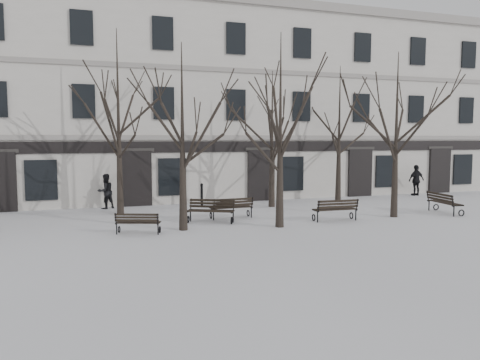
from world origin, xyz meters
name	(u,v)px	position (x,y,z in m)	size (l,w,h in m)	color
ground	(250,230)	(0.00, 0.00, 0.00)	(100.00, 100.00, 0.00)	silver
building	(182,108)	(0.00, 12.96, 5.52)	(40.40, 10.20, 11.40)	beige
tree_1	(182,114)	(-2.45, 0.78, 4.47)	(5.01, 5.01, 7.16)	black
tree_2	(280,107)	(1.34, 0.17, 4.79)	(5.36, 5.36, 7.66)	black
tree_3	(397,115)	(7.24, 0.80, 4.60)	(5.15, 5.15, 7.36)	black
tree_4	(118,99)	(-4.50, 5.50, 5.35)	(5.99, 5.99, 8.56)	black
tree_5	(272,123)	(3.16, 5.47, 4.36)	(4.89, 4.89, 6.98)	black
tree_6	(339,117)	(7.54, 6.29, 4.72)	(5.28, 5.28, 7.55)	black
bench_1	(138,222)	(-4.21, 0.55, 0.45)	(1.71, 1.09, 0.82)	black
bench_2	(336,209)	(4.17, 0.68, 0.52)	(1.94, 0.77, 0.96)	black
bench_3	(211,210)	(-1.02, 2.01, 0.54)	(2.03, 1.50, 0.99)	black
bench_4	(232,207)	(0.12, 2.70, 0.52)	(1.92, 0.78, 0.95)	black
bench_5	(444,202)	(10.09, 0.91, 0.54)	(0.92, 2.03, 0.99)	black
bollard_a	(202,194)	(-0.28, 6.72, 0.65)	(0.16, 0.16, 1.22)	black
bollard_b	(280,192)	(4.38, 7.24, 0.52)	(0.13, 0.13, 0.98)	black
pedestrian_b	(106,209)	(-5.08, 7.47, 0.00)	(0.86, 0.67, 1.77)	black
pedestrian_c	(416,195)	(13.53, 7.12, 0.00)	(1.13, 0.47, 1.92)	black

